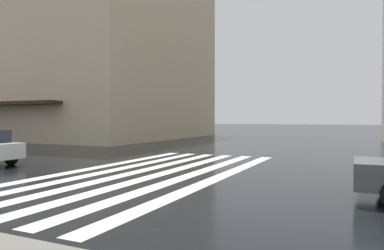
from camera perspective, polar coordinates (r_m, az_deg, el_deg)
The scene contains 3 objects.
ground_plane at distance 8.33m, azimuth -9.74°, elevation -11.93°, with size 220.00×220.00×0.00m, color black.
zebra_crossing at distance 12.65m, azimuth -6.47°, elevation -7.43°, with size 13.00×5.50×0.01m.
haussmann_block_mid at distance 41.43m, azimuth -20.12°, elevation 13.65°, with size 19.98×27.46×22.36m.
Camera 1 is at (-6.66, -4.63, 1.87)m, focal length 33.73 mm.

